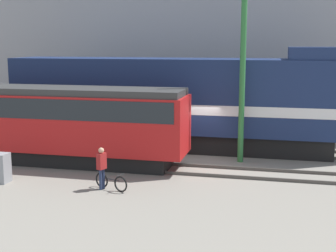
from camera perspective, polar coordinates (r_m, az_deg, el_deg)
name	(u,v)px	position (r m, az deg, el deg)	size (l,w,h in m)	color
ground_plane	(191,160)	(22.70, 2.82, -4.16)	(120.00, 120.00, 0.00)	gray
track_near	(183,169)	(20.82, 1.85, -5.26)	(60.00, 1.51, 0.14)	#47423D
track_far	(199,148)	(24.95, 3.80, -2.70)	(60.00, 1.51, 0.14)	#47423D
building_backdrop	(220,45)	(32.48, 6.32, 9.74)	(38.67, 6.00, 10.84)	#99999E
freight_locomotive	(176,102)	(24.75, 1.04, 2.98)	(17.53, 3.04, 5.39)	black
streetcar	(52,120)	(22.44, -13.94, 0.73)	(12.70, 2.54, 3.58)	black
bicycle	(111,182)	(18.22, -6.95, -6.78)	(1.49, 0.69, 0.68)	black
person	(102,164)	(18.15, -8.10, -4.63)	(0.33, 0.41, 1.65)	#232D4C
utility_pole_center	(243,59)	(21.92, 9.11, 8.08)	(0.27, 0.27, 9.72)	#2D7238
signal_box	(0,168)	(20.16, -19.81, -4.82)	(0.70, 0.60, 1.20)	gray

